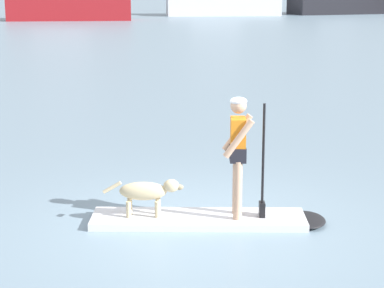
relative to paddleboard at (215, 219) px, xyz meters
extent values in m
plane|color=gray|center=(-0.22, 0.02, -0.05)|extent=(400.00, 400.00, 0.00)
cube|color=silver|center=(-0.22, 0.02, 0.00)|extent=(3.06, 1.08, 0.10)
ellipsoid|color=black|center=(1.26, -0.13, 0.00)|extent=(0.63, 0.79, 0.10)
cylinder|color=tan|center=(0.32, 0.10, 0.46)|extent=(0.12, 0.12, 0.82)
cylinder|color=tan|center=(0.30, -0.16, 0.46)|extent=(0.12, 0.12, 0.82)
cube|color=black|center=(0.31, -0.03, 0.95)|extent=(0.26, 0.38, 0.20)
cube|color=orange|center=(0.31, -0.03, 1.16)|extent=(0.23, 0.36, 0.58)
sphere|color=tan|center=(0.31, -0.03, 1.62)|extent=(0.22, 0.22, 0.22)
ellipsoid|color=white|center=(0.31, -0.03, 1.68)|extent=(0.23, 0.23, 0.11)
cylinder|color=tan|center=(0.33, 0.16, 1.20)|extent=(0.42, 0.13, 0.54)
cylinder|color=tan|center=(0.29, -0.22, 1.20)|extent=(0.42, 0.13, 0.54)
cylinder|color=black|center=(0.66, -0.07, 0.85)|extent=(0.04, 0.04, 1.60)
cube|color=black|center=(0.66, -0.07, 0.15)|extent=(0.10, 0.19, 0.20)
ellipsoid|color=#CCB78C|center=(-0.99, 0.10, 0.41)|extent=(0.68, 0.29, 0.26)
ellipsoid|color=#CCB78C|center=(-0.60, 0.06, 0.49)|extent=(0.24, 0.18, 0.18)
ellipsoid|color=gray|center=(-0.49, 0.05, 0.47)|extent=(0.13, 0.09, 0.08)
cylinder|color=#CCB78C|center=(-1.42, 0.15, 0.46)|extent=(0.27, 0.08, 0.18)
cylinder|color=#CCB78C|center=(-0.78, 0.16, 0.16)|extent=(0.07, 0.07, 0.23)
cylinder|color=#CCB78C|center=(-0.80, 0.01, 0.16)|extent=(0.07, 0.07, 0.23)
cylinder|color=#CCB78C|center=(-1.18, 0.20, 0.16)|extent=(0.07, 0.07, 0.23)
cylinder|color=#CCB78C|center=(-1.20, 0.05, 0.16)|extent=(0.07, 0.07, 0.23)
cube|color=maroon|center=(-5.81, 50.02, 1.03)|extent=(9.98, 2.98, 2.16)
cube|color=silver|center=(7.74, 56.66, 0.79)|extent=(10.40, 3.61, 1.69)
cube|color=black|center=(19.21, 58.37, 1.04)|extent=(9.93, 5.45, 2.19)
camera|label=1|loc=(-1.17, -9.30, 3.29)|focal=65.95mm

